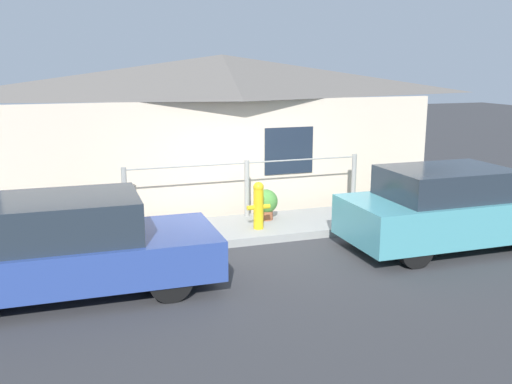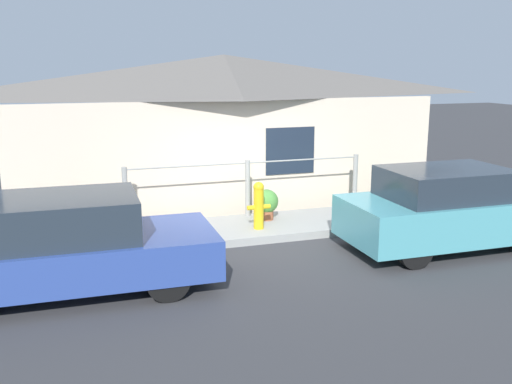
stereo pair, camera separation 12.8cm
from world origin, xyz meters
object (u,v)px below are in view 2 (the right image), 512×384
Objects in this scene: fire_hydrant at (259,204)px; potted_plant_corner at (389,194)px; potted_plant_by_fence at (72,216)px; car_right at (450,209)px; car_left at (63,246)px; potted_plant_near_hydrant at (266,203)px.

fire_hydrant is 3.10m from potted_plant_corner.
car_right is at bearing -21.76° from potted_plant_by_fence.
car_left is 2.50m from potted_plant_by_fence.
car_right reaches higher than potted_plant_by_fence.
car_left is 1.10× the size of car_right.
car_left is 4.40m from potted_plant_near_hydrant.
car_right reaches higher than car_left.
potted_plant_corner is at bearing 9.44° from fire_hydrant.
potted_plant_corner reaches higher than potted_plant_near_hydrant.
car_right is 2.22m from potted_plant_corner.
potted_plant_by_fence is (-6.22, 2.48, -0.24)m from car_right.
fire_hydrant reaches higher than potted_plant_near_hydrant.
car_left reaches higher than fire_hydrant.
fire_hydrant is 1.47× the size of potted_plant_corner.
fire_hydrant reaches higher than potted_plant_corner.
potted_plant_corner is (6.35, -0.28, 0.01)m from potted_plant_by_fence.
potted_plant_near_hydrant is at bearing 139.30° from car_right.
potted_plant_by_fence is 0.91× the size of potted_plant_corner.
car_right is 4.27× the size of fire_hydrant.
car_right is (6.35, -0.00, 0.02)m from car_left.
potted_plant_corner reaches higher than potted_plant_by_fence.
car_left is at bearing -149.22° from potted_plant_near_hydrant.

